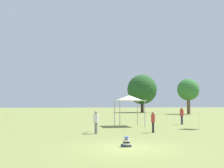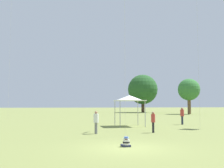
% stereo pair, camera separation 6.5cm
% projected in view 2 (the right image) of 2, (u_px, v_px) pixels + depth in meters
% --- Properties ---
extents(ground_plane, '(300.00, 300.00, 0.00)m').
position_uv_depth(ground_plane, '(128.00, 148.00, 13.11)').
color(ground_plane, olive).
extents(seated_toddler, '(0.47, 0.57, 0.53)m').
position_uv_depth(seated_toddler, '(126.00, 143.00, 13.55)').
color(seated_toddler, '#282D47').
rests_on(seated_toddler, ground).
extents(person_standing_1, '(0.42, 0.42, 1.69)m').
position_uv_depth(person_standing_1, '(96.00, 120.00, 19.44)').
color(person_standing_1, slate).
rests_on(person_standing_1, ground).
extents(person_standing_2, '(0.56, 0.56, 1.84)m').
position_uv_depth(person_standing_2, '(182.00, 114.00, 28.14)').
color(person_standing_2, '#282D42').
rests_on(person_standing_2, ground).
extents(person_standing_3, '(0.36, 0.36, 1.62)m').
position_uv_depth(person_standing_3, '(153.00, 120.00, 20.12)').
color(person_standing_3, black).
rests_on(person_standing_3, ground).
extents(canopy_tent, '(2.84, 2.84, 3.08)m').
position_uv_depth(canopy_tent, '(129.00, 98.00, 26.17)').
color(canopy_tent, white).
rests_on(canopy_tent, ground).
extents(distant_tree_1, '(4.79, 4.79, 7.77)m').
position_uv_depth(distant_tree_1, '(189.00, 90.00, 57.43)').
color(distant_tree_1, brown).
rests_on(distant_tree_1, ground).
extents(distant_tree_2, '(7.81, 7.81, 9.97)m').
position_uv_depth(distant_tree_2, '(143.00, 89.00, 69.14)').
color(distant_tree_2, '#473323').
rests_on(distant_tree_2, ground).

